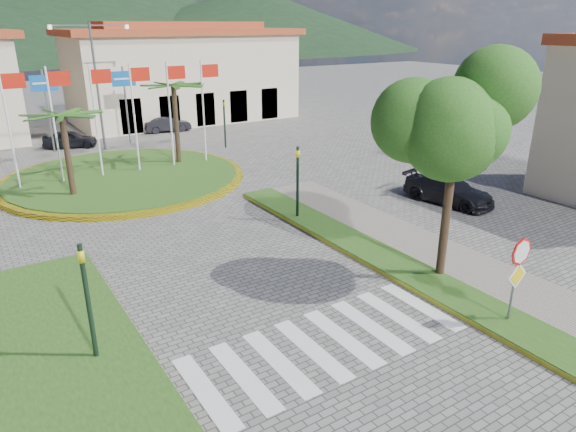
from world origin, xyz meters
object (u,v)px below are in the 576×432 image
roundabout_island (125,177)px  stop_sign (518,267)px  car_dark_a (70,139)px  car_side_right (449,190)px  deciduous_tree (457,122)px  car_dark_b (167,124)px

roundabout_island → stop_sign: (4.90, -20.04, 1.62)m
roundabout_island → car_dark_a: (-0.84, 9.69, 0.41)m
roundabout_island → car_side_right: bearing=-45.7°
stop_sign → roundabout_island: bearing=103.7°
deciduous_tree → car_side_right: 9.17m
stop_sign → deciduous_tree: (0.60, 3.04, 3.38)m
stop_sign → car_dark_a: bearing=100.9°
roundabout_island → car_side_right: size_ratio=2.95×
car_side_right → car_dark_b: bearing=91.8°
roundabout_island → stop_sign: size_ratio=4.79×
deciduous_tree → car_dark_b: deciduous_tree is taller
stop_sign → deciduous_tree: 4.59m
roundabout_island → car_dark_a: 9.73m
car_dark_a → roundabout_island: bearing=-156.6°
car_side_right → roundabout_island: bearing=123.8°
roundabout_island → stop_sign: roundabout_island is taller
roundabout_island → deciduous_tree: deciduous_tree is taller
deciduous_tree → car_dark_a: (-6.34, 26.69, -4.59)m
stop_sign → car_side_right: 10.59m
roundabout_island → car_dark_a: size_ratio=3.71×
roundabout_island → car_dark_b: bearing=59.7°
stop_sign → car_side_right: (6.78, 8.06, -1.17)m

